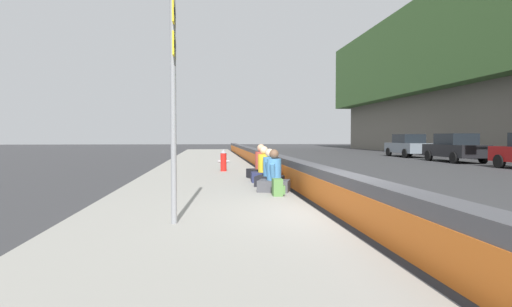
{
  "coord_description": "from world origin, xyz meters",
  "views": [
    {
      "loc": [
        -7.46,
        2.45,
        1.52
      ],
      "look_at": [
        8.38,
        0.74,
        0.89
      ],
      "focal_mm": 30.22,
      "sensor_mm": 36.0,
      "label": 1
    }
  ],
  "objects_px": {
    "route_sign_post": "(174,92)",
    "parked_car_fourth": "(455,148)",
    "parked_car_midline": "(408,145)",
    "seated_person_rear": "(264,171)",
    "fire_hydrant": "(223,160)",
    "seated_person_far": "(261,167)",
    "seated_person_foreground": "(274,178)",
    "backpack": "(278,187)",
    "seated_person_middle": "(270,174)"
  },
  "relations": [
    {
      "from": "route_sign_post",
      "to": "parked_car_fourth",
      "type": "xyz_separation_m",
      "value": [
        17.33,
        -15.1,
        -1.35
      ]
    },
    {
      "from": "parked_car_midline",
      "to": "seated_person_rear",
      "type": "bearing_deg",
      "value": 143.57
    },
    {
      "from": "seated_person_rear",
      "to": "fire_hydrant",
      "type": "bearing_deg",
      "value": 14.67
    },
    {
      "from": "seated_person_rear",
      "to": "seated_person_far",
      "type": "distance_m",
      "value": 1.2
    },
    {
      "from": "seated_person_far",
      "to": "seated_person_rear",
      "type": "bearing_deg",
      "value": 177.68
    },
    {
      "from": "route_sign_post",
      "to": "seated_person_foreground",
      "type": "height_order",
      "value": "route_sign_post"
    },
    {
      "from": "backpack",
      "to": "seated_person_rear",
      "type": "bearing_deg",
      "value": -1.35
    },
    {
      "from": "fire_hydrant",
      "to": "backpack",
      "type": "distance_m",
      "value": 7.4
    },
    {
      "from": "parked_car_fourth",
      "to": "parked_car_midline",
      "type": "distance_m",
      "value": 6.57
    },
    {
      "from": "backpack",
      "to": "fire_hydrant",
      "type": "bearing_deg",
      "value": 7.97
    },
    {
      "from": "seated_person_foreground",
      "to": "seated_person_rear",
      "type": "xyz_separation_m",
      "value": [
        2.32,
        -0.04,
        0.01
      ]
    },
    {
      "from": "seated_person_far",
      "to": "parked_car_fourth",
      "type": "height_order",
      "value": "parked_car_fourth"
    },
    {
      "from": "parked_car_fourth",
      "to": "route_sign_post",
      "type": "bearing_deg",
      "value": 138.92
    },
    {
      "from": "seated_person_middle",
      "to": "parked_car_fourth",
      "type": "bearing_deg",
      "value": -46.21
    },
    {
      "from": "fire_hydrant",
      "to": "seated_person_far",
      "type": "xyz_separation_m",
      "value": [
        -3.0,
        -1.15,
        -0.09
      ]
    },
    {
      "from": "parked_car_fourth",
      "to": "parked_car_midline",
      "type": "height_order",
      "value": "same"
    },
    {
      "from": "fire_hydrant",
      "to": "seated_person_middle",
      "type": "height_order",
      "value": "seated_person_middle"
    },
    {
      "from": "seated_person_foreground",
      "to": "parked_car_fourth",
      "type": "xyz_separation_m",
      "value": [
        13.52,
        -12.94,
        0.39
      ]
    },
    {
      "from": "route_sign_post",
      "to": "seated_person_foreground",
      "type": "relative_size",
      "value": 3.39
    },
    {
      "from": "seated_person_foreground",
      "to": "seated_person_rear",
      "type": "relative_size",
      "value": 0.98
    },
    {
      "from": "fire_hydrant",
      "to": "backpack",
      "type": "bearing_deg",
      "value": -172.03
    },
    {
      "from": "route_sign_post",
      "to": "parked_car_midline",
      "type": "xyz_separation_m",
      "value": [
        23.9,
        -15.33,
        -1.35
      ]
    },
    {
      "from": "seated_person_middle",
      "to": "seated_person_far",
      "type": "relative_size",
      "value": 0.92
    },
    {
      "from": "route_sign_post",
      "to": "backpack",
      "type": "xyz_separation_m",
      "value": [
        3.0,
        -2.14,
        -1.88
      ]
    },
    {
      "from": "fire_hydrant",
      "to": "seated_person_middle",
      "type": "xyz_separation_m",
      "value": [
        -5.35,
        -1.11,
        -0.12
      ]
    },
    {
      "from": "fire_hydrant",
      "to": "seated_person_rear",
      "type": "distance_m",
      "value": 4.34
    },
    {
      "from": "backpack",
      "to": "seated_person_far",
      "type": "bearing_deg",
      "value": -1.62
    },
    {
      "from": "fire_hydrant",
      "to": "seated_person_foreground",
      "type": "xyz_separation_m",
      "value": [
        -6.52,
        -1.06,
        -0.12
      ]
    },
    {
      "from": "seated_person_foreground",
      "to": "parked_car_midline",
      "type": "relative_size",
      "value": 0.24
    },
    {
      "from": "backpack",
      "to": "seated_person_middle",
      "type": "bearing_deg",
      "value": -2.37
    },
    {
      "from": "seated_person_rear",
      "to": "backpack",
      "type": "height_order",
      "value": "seated_person_rear"
    },
    {
      "from": "seated_person_far",
      "to": "backpack",
      "type": "relative_size",
      "value": 2.83
    },
    {
      "from": "parked_car_midline",
      "to": "fire_hydrant",
      "type": "bearing_deg",
      "value": 133.66
    },
    {
      "from": "route_sign_post",
      "to": "seated_person_foreground",
      "type": "xyz_separation_m",
      "value": [
        3.81,
        -2.17,
        -1.74
      ]
    },
    {
      "from": "route_sign_post",
      "to": "parked_car_fourth",
      "type": "height_order",
      "value": "route_sign_post"
    },
    {
      "from": "route_sign_post",
      "to": "parked_car_fourth",
      "type": "bearing_deg",
      "value": -41.08
    },
    {
      "from": "backpack",
      "to": "parked_car_fourth",
      "type": "bearing_deg",
      "value": -42.14
    },
    {
      "from": "fire_hydrant",
      "to": "seated_person_foreground",
      "type": "distance_m",
      "value": 6.61
    },
    {
      "from": "seated_person_middle",
      "to": "parked_car_fourth",
      "type": "relative_size",
      "value": 0.23
    },
    {
      "from": "route_sign_post",
      "to": "parked_car_midline",
      "type": "height_order",
      "value": "route_sign_post"
    },
    {
      "from": "backpack",
      "to": "route_sign_post",
      "type": "bearing_deg",
      "value": 144.53
    },
    {
      "from": "seated_person_middle",
      "to": "seated_person_rear",
      "type": "height_order",
      "value": "seated_person_rear"
    },
    {
      "from": "fire_hydrant",
      "to": "parked_car_midline",
      "type": "bearing_deg",
      "value": -46.34
    },
    {
      "from": "fire_hydrant",
      "to": "seated_person_rear",
      "type": "xyz_separation_m",
      "value": [
        -4.2,
        -1.1,
        -0.11
      ]
    },
    {
      "from": "seated_person_rear",
      "to": "parked_car_fourth",
      "type": "relative_size",
      "value": 0.24
    },
    {
      "from": "route_sign_post",
      "to": "seated_person_far",
      "type": "distance_m",
      "value": 7.86
    },
    {
      "from": "backpack",
      "to": "parked_car_midline",
      "type": "height_order",
      "value": "parked_car_midline"
    },
    {
      "from": "route_sign_post",
      "to": "backpack",
      "type": "height_order",
      "value": "route_sign_post"
    },
    {
      "from": "seated_person_foreground",
      "to": "seated_person_middle",
      "type": "relative_size",
      "value": 1.02
    },
    {
      "from": "seated_person_foreground",
      "to": "seated_person_far",
      "type": "relative_size",
      "value": 0.94
    }
  ]
}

